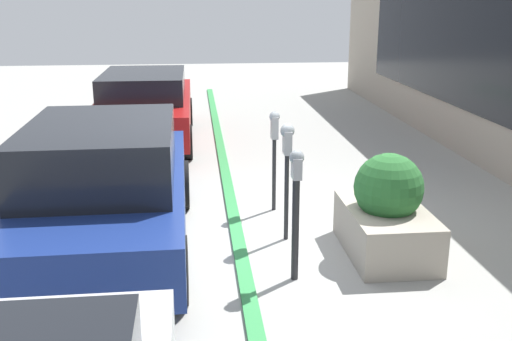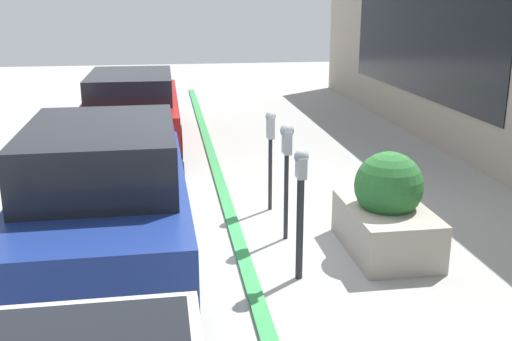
# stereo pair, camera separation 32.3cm
# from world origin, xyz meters

# --- Properties ---
(ground_plane) EXTENTS (40.00, 40.00, 0.00)m
(ground_plane) POSITION_xyz_m (0.00, 0.00, 0.00)
(ground_plane) COLOR #999993
(curb_strip) EXTENTS (24.50, 0.16, 0.04)m
(curb_strip) POSITION_xyz_m (0.00, 0.08, 0.02)
(curb_strip) COLOR #338C47
(curb_strip) RESTS_ON ground_plane
(parking_meter_nearest) EXTENTS (0.18, 0.15, 1.42)m
(parking_meter_nearest) POSITION_xyz_m (-1.06, -0.44, 0.94)
(parking_meter_nearest) COLOR #232326
(parking_meter_nearest) RESTS_ON ground_plane
(parking_meter_second) EXTENTS (0.20, 0.17, 1.46)m
(parking_meter_second) POSITION_xyz_m (0.03, -0.52, 1.12)
(parking_meter_second) COLOR #232326
(parking_meter_second) RESTS_ON ground_plane
(parking_meter_middle) EXTENTS (0.17, 0.14, 1.40)m
(parking_meter_middle) POSITION_xyz_m (1.09, -0.51, 1.03)
(parking_meter_middle) COLOR #232326
(parking_meter_middle) RESTS_ON ground_plane
(planter_box) EXTENTS (1.46, 0.90, 1.20)m
(planter_box) POSITION_xyz_m (-0.51, -1.60, 0.49)
(planter_box) COLOR #A39989
(planter_box) RESTS_ON ground_plane
(parked_car_middle) EXTENTS (4.48, 1.86, 1.57)m
(parked_car_middle) POSITION_xyz_m (-0.13, 1.60, 0.81)
(parked_car_middle) COLOR navy
(parked_car_middle) RESTS_ON ground_plane
(parked_car_rear) EXTENTS (4.81, 1.87, 1.44)m
(parked_car_rear) POSITION_xyz_m (5.40, 1.56, 0.76)
(parked_car_rear) COLOR maroon
(parked_car_rear) RESTS_ON ground_plane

